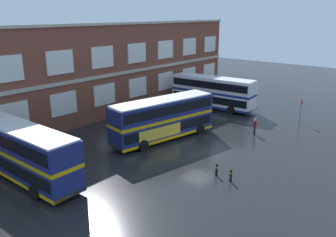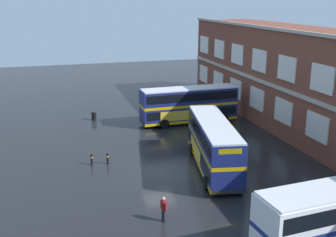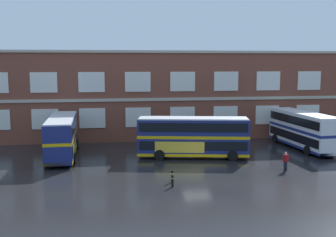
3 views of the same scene
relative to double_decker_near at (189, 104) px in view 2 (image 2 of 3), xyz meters
name	(u,v)px [view 2 (image 2 of 3)]	position (x,y,z in m)	size (l,w,h in m)	color
ground_plane	(182,169)	(12.47, -4.95, -2.15)	(120.00, 120.00, 0.00)	black
double_decker_near	(189,104)	(0.00, 0.00, 0.00)	(3.01, 11.04, 4.07)	navy
double_decker_middle	(213,144)	(13.03, -2.41, 0.00)	(11.29, 4.62, 4.07)	navy
waiting_passenger	(164,208)	(20.07, -8.71, -1.22)	(0.64, 0.32, 1.70)	black
station_litter_bin	(94,116)	(-4.08, -10.31, -1.63)	(0.60, 0.60, 1.03)	black
safety_bollard_west	(92,159)	(9.39, -12.08, -1.66)	(0.19, 0.19, 0.95)	black
safety_bollard_east	(108,159)	(9.58, -10.74, -1.66)	(0.19, 0.19, 0.95)	black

